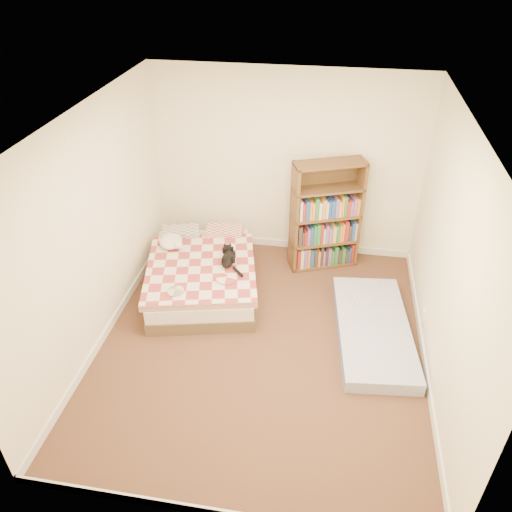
% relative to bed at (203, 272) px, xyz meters
% --- Properties ---
extents(room, '(3.51, 4.01, 2.51)m').
position_rel_bed_xyz_m(room, '(0.89, -0.89, 0.98)').
color(room, '#4F3222').
rests_on(room, ground).
extents(bed, '(1.60, 2.00, 0.47)m').
position_rel_bed_xyz_m(bed, '(0.00, 0.00, 0.00)').
color(bed, brown).
rests_on(bed, room).
extents(bookshelf, '(0.99, 0.61, 1.48)m').
position_rel_bed_xyz_m(bookshelf, '(1.46, 0.79, 0.33)').
color(bookshelf, '#4E311B').
rests_on(bookshelf, room).
extents(floor_mattress, '(0.96, 1.81, 0.16)m').
position_rel_bed_xyz_m(floor_mattress, '(2.11, -0.57, -0.14)').
color(floor_mattress, '#6B7AB3').
rests_on(floor_mattress, room).
extents(black_cat, '(0.26, 0.62, 0.14)m').
position_rel_bed_xyz_m(black_cat, '(0.35, 0.00, 0.27)').
color(black_cat, black).
rests_on(black_cat, bed).
extents(white_dog, '(0.35, 0.38, 0.15)m').
position_rel_bed_xyz_m(white_dog, '(-0.44, 0.19, 0.29)').
color(white_dog, white).
rests_on(white_dog, bed).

